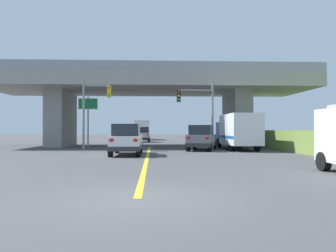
{
  "coord_description": "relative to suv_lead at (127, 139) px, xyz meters",
  "views": [
    {
      "loc": [
        0.39,
        -7.78,
        1.65
      ],
      "look_at": [
        1.47,
        16.6,
        1.94
      ],
      "focal_mm": 34.59,
      "sensor_mm": 36.0,
      "label": 1
    }
  ],
  "objects": [
    {
      "name": "ground",
      "position": [
        1.39,
        11.88,
        -1.01
      ],
      "size": [
        160.0,
        160.0,
        0.0
      ],
      "primitive_type": "plane",
      "color": "#424244"
    },
    {
      "name": "overpass_bridge",
      "position": [
        1.39,
        11.88,
        4.48
      ],
      "size": [
        31.92,
        9.9,
        7.75
      ],
      "color": "gray",
      "rests_on": "ground"
    },
    {
      "name": "lane_divider_stripe",
      "position": [
        1.39,
        -2.14,
        -1.01
      ],
      "size": [
        0.2,
        22.94,
        0.01
      ],
      "primitive_type": "cube",
      "color": "yellow",
      "rests_on": "ground"
    },
    {
      "name": "suv_lead",
      "position": [
        0.0,
        0.0,
        0.0
      ],
      "size": [
        1.94,
        4.64,
        2.02
      ],
      "color": "silver",
      "rests_on": "ground"
    },
    {
      "name": "suv_crossing",
      "position": [
        5.62,
        4.4,
        -0.0
      ],
      "size": [
        3.05,
        4.63,
        2.02
      ],
      "rotation": [
        0.0,
        0.0,
        -0.29
      ],
      "color": "slate",
      "rests_on": "ground"
    },
    {
      "name": "box_truck",
      "position": [
        8.79,
        5.34,
        0.54
      ],
      "size": [
        2.33,
        7.18,
        2.91
      ],
      "color": "navy",
      "rests_on": "ground"
    },
    {
      "name": "sedan_oncoming",
      "position": [
        0.28,
        22.35,
        -0.0
      ],
      "size": [
        1.96,
        4.29,
        2.02
      ],
      "color": "silver",
      "rests_on": "ground"
    },
    {
      "name": "traffic_signal_nearside",
      "position": [
        5.68,
        5.39,
        2.56
      ],
      "size": [
        3.09,
        0.36,
        5.64
      ],
      "color": "slate",
      "rests_on": "ground"
    },
    {
      "name": "traffic_signal_farside",
      "position": [
        -3.21,
        5.08,
        2.68
      ],
      "size": [
        2.3,
        0.36,
        5.88
      ],
      "color": "slate",
      "rests_on": "ground"
    },
    {
      "name": "highway_sign",
      "position": [
        -4.28,
        8.68,
        2.5
      ],
      "size": [
        1.78,
        0.17,
        4.72
      ],
      "color": "slate",
      "rests_on": "ground"
    },
    {
      "name": "semi_truck_distant",
      "position": [
        -0.13,
        32.8,
        0.65
      ],
      "size": [
        2.33,
        7.18,
        3.17
      ],
      "color": "red",
      "rests_on": "ground"
    }
  ]
}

